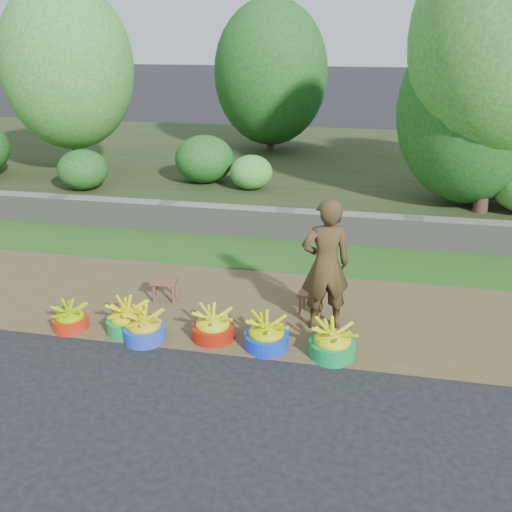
% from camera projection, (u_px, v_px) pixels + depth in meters
% --- Properties ---
extents(ground_plane, '(120.00, 120.00, 0.00)m').
position_uv_depth(ground_plane, '(229.00, 355.00, 6.66)').
color(ground_plane, black).
rests_on(ground_plane, ground).
extents(dirt_shoulder, '(80.00, 2.50, 0.02)m').
position_uv_depth(dirt_shoulder, '(252.00, 307.00, 7.79)').
color(dirt_shoulder, brown).
rests_on(dirt_shoulder, ground).
extents(grass_verge, '(80.00, 1.50, 0.04)m').
position_uv_depth(grass_verge, '(277.00, 255.00, 9.61)').
color(grass_verge, '#2A5B1D').
rests_on(grass_verge, ground).
extents(retaining_wall, '(80.00, 0.35, 0.55)m').
position_uv_depth(retaining_wall, '(285.00, 225.00, 10.29)').
color(retaining_wall, slate).
rests_on(retaining_wall, ground).
extents(earth_bank, '(80.00, 10.00, 0.50)m').
position_uv_depth(earth_bank, '(315.00, 167.00, 14.76)').
color(earth_bank, '#2C381A').
rests_on(earth_bank, ground).
extents(vegetation, '(37.45, 7.86, 4.85)m').
position_uv_depth(vegetation, '(257.00, 76.00, 12.32)').
color(vegetation, '#402E21').
rests_on(vegetation, earth_bank).
extents(basin_a, '(0.45, 0.45, 0.33)m').
position_uv_depth(basin_a, '(70.00, 318.00, 7.19)').
color(basin_a, red).
rests_on(basin_a, ground).
extents(basin_b, '(0.54, 0.54, 0.40)m').
position_uv_depth(basin_b, '(128.00, 319.00, 7.10)').
color(basin_b, '#18943E').
rests_on(basin_b, ground).
extents(basin_c, '(0.51, 0.51, 0.38)m').
position_uv_depth(basin_c, '(144.00, 328.00, 6.92)').
color(basin_c, blue).
rests_on(basin_c, ground).
extents(basin_d, '(0.52, 0.52, 0.39)m').
position_uv_depth(basin_d, '(213.00, 327.00, 6.94)').
color(basin_d, '#A8190A').
rests_on(basin_d, ground).
extents(basin_e, '(0.53, 0.53, 0.40)m').
position_uv_depth(basin_e, '(266.00, 335.00, 6.74)').
color(basin_e, '#1136D3').
rests_on(basin_e, ground).
extents(basin_f, '(0.54, 0.54, 0.40)m').
position_uv_depth(basin_f, '(332.00, 343.00, 6.57)').
color(basin_f, '#0E8F42').
rests_on(basin_f, ground).
extents(stool_left, '(0.38, 0.31, 0.31)m').
position_uv_depth(stool_left, '(164.00, 284.00, 7.89)').
color(stool_left, brown).
rests_on(stool_left, dirt_shoulder).
extents(stool_right, '(0.38, 0.32, 0.30)m').
position_uv_depth(stool_right, '(312.00, 297.00, 7.52)').
color(stool_right, brown).
rests_on(stool_right, dirt_shoulder).
extents(vendor_woman, '(0.71, 0.58, 1.68)m').
position_uv_depth(vendor_woman, '(326.00, 265.00, 6.97)').
color(vendor_woman, black).
rests_on(vendor_woman, dirt_shoulder).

